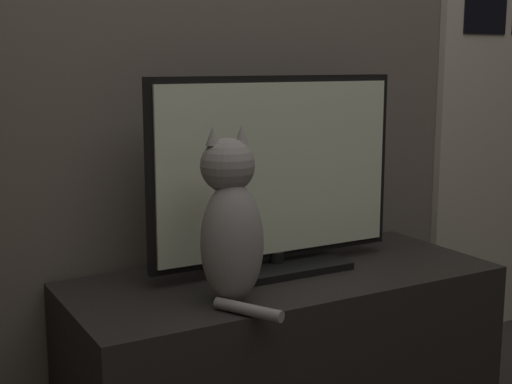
{
  "coord_description": "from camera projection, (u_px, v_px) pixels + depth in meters",
  "views": [
    {
      "loc": [
        -1.0,
        -0.67,
        1.01
      ],
      "look_at": [
        -0.11,
        0.89,
        0.68
      ],
      "focal_mm": 50.0,
      "sensor_mm": 36.0,
      "label": 1
    }
  ],
  "objects": [
    {
      "name": "tv_stand",
      "position": [
        284.0,
        349.0,
        2.0
      ],
      "size": [
        1.19,
        0.5,
        0.43
      ],
      "color": "black",
      "rests_on": "ground_plane"
    },
    {
      "name": "tv",
      "position": [
        276.0,
        180.0,
        1.97
      ],
      "size": [
        0.76,
        0.23,
        0.54
      ],
      "color": "black",
      "rests_on": "tv_stand"
    },
    {
      "name": "cat",
      "position": [
        231.0,
        224.0,
        1.71
      ],
      "size": [
        0.17,
        0.29,
        0.43
      ],
      "rotation": [
        0.0,
        0.0,
        -0.11
      ],
      "color": "gray",
      "rests_on": "tv_stand"
    }
  ]
}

